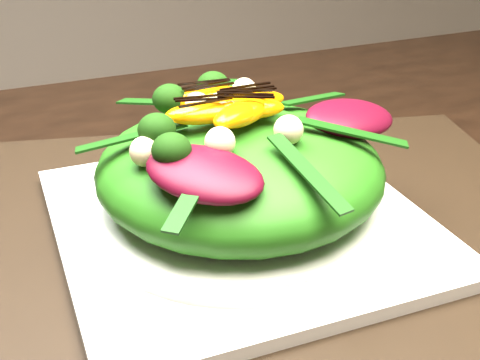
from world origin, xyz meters
name	(u,v)px	position (x,y,z in m)	size (l,w,h in m)	color
dining_table	(405,235)	(0.00, 0.00, 0.73)	(1.60, 0.90, 0.75)	black
placemat	(240,230)	(-0.14, 0.03, 0.75)	(0.53, 0.40, 0.00)	black
plate_base	(240,222)	(-0.14, 0.03, 0.76)	(0.27, 0.27, 0.01)	silver
salad_bowl	(240,207)	(-0.14, 0.03, 0.77)	(0.23, 0.23, 0.02)	white
lettuce_mound	(240,169)	(-0.14, 0.03, 0.81)	(0.22, 0.22, 0.07)	#266512
radicchio_leaf	(350,118)	(-0.05, 0.02, 0.84)	(0.08, 0.05, 0.02)	#3F0614
orange_segment	(215,104)	(-0.15, 0.06, 0.85)	(0.06, 0.02, 0.01)	orange
broccoli_floret	(164,104)	(-0.19, 0.05, 0.86)	(0.04, 0.04, 0.04)	black
macadamia_nut	(305,133)	(-0.11, -0.01, 0.85)	(0.02, 0.02, 0.02)	#C4B48A
balsamic_drizzle	(215,94)	(-0.15, 0.06, 0.86)	(0.04, 0.00, 0.00)	black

